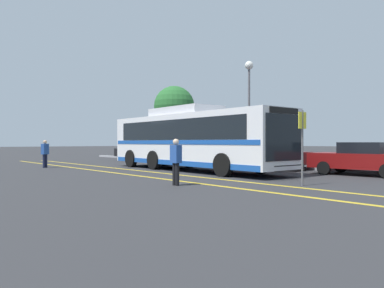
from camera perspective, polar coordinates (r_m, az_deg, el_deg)
ground_plane at (r=19.77m, az=-1.24°, el=-3.94°), size 220.00×220.00×0.00m
lane_strip_0 at (r=17.98m, az=-5.33°, el=-4.35°), size 31.62×0.20×0.01m
lane_strip_1 at (r=17.10m, az=-9.76°, el=-4.60°), size 31.62×0.20×0.01m
curb_strip at (r=22.90m, az=9.49°, el=-3.18°), size 39.62×0.36×0.15m
transit_bus at (r=19.30m, az=-0.04°, el=0.85°), size 12.02×3.02×3.28m
parked_car_0 at (r=29.81m, az=-8.02°, el=-1.14°), size 4.91×2.11×1.38m
parked_car_1 at (r=25.25m, az=-0.94°, el=-1.39°), size 4.08×2.09×1.44m
parked_car_2 at (r=20.75m, az=11.34°, el=-1.69°), size 4.46×2.09×1.48m
parked_car_3 at (r=18.10m, az=24.54°, el=-2.02°), size 4.40×2.29×1.45m
pedestrian_0 at (r=12.57m, az=-2.47°, el=-2.33°), size 0.44×0.26×1.57m
pedestrian_1 at (r=22.86m, az=-21.49°, el=-1.16°), size 0.40×0.47×1.57m
bus_stop_sign at (r=13.00m, az=16.46°, el=0.84°), size 0.07×0.40×2.52m
street_lamp at (r=24.14m, az=8.69°, el=8.44°), size 0.54×0.54×6.58m
tree_0 at (r=35.31m, az=-2.73°, el=5.74°), size 3.80×3.80×6.73m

